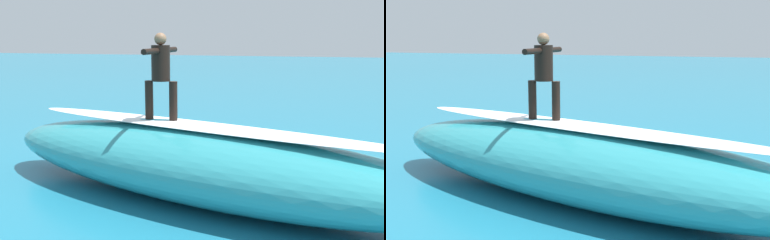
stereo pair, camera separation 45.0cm
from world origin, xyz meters
The scene contains 9 objects.
ground_plane centered at (0.00, 0.00, 0.00)m, with size 120.00×120.00×0.00m, color teal.
wave_crest centered at (-0.17, 2.19, 0.71)m, with size 9.88×2.54×1.41m, color teal.
wave_foam_lip centered at (-0.17, 2.19, 1.45)m, with size 8.40×0.89×0.08m, color white.
surfboard_riding centered at (0.71, 1.93, 1.45)m, with size 1.83×0.51×0.08m, color #33B2D1.
surfer_riding centered at (0.71, 1.93, 2.49)m, with size 0.68×1.63×1.72m.
surfboard_paddling centered at (0.33, -1.27, 0.04)m, with size 2.18×0.53×0.09m, color silver.
surfer_paddling centered at (0.37, -1.38, 0.22)m, with size 0.76×1.59×0.29m.
foam_patch_near centered at (-1.81, 1.82, 0.06)m, with size 0.91×0.87×0.11m, color white.
foam_patch_mid centered at (-3.40, 0.13, 0.08)m, with size 1.00×0.74×0.15m, color white.
Camera 1 is at (-2.39, 10.65, 3.17)m, focal length 43.80 mm.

